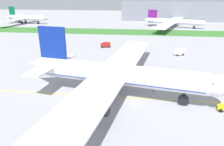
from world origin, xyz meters
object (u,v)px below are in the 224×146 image
at_px(service_truck_fuel_bowser, 179,52).
at_px(service_truck_catering_van, 52,57).
at_px(airliner_foreground, 115,75).
at_px(ground_crew_wingwalker_starboard, 139,84).
at_px(parked_airliner_far_left, 25,18).
at_px(service_truck_baggage_loader, 106,45).
at_px(ground_crew_marshaller_front, 185,101).
at_px(parked_airliner_far_centre, 172,22).
at_px(ground_crew_wingwalker_port, 153,89).

bearing_deg(service_truck_fuel_bowser, service_truck_catering_van, -165.45).
distance_m(service_truck_fuel_bowser, service_truck_catering_van, 57.55).
distance_m(airliner_foreground, ground_crew_wingwalker_starboard, 10.64).
bearing_deg(parked_airliner_far_left, service_truck_baggage_loader, -42.97).
relative_size(ground_crew_marshaller_front, service_truck_baggage_loader, 0.30).
bearing_deg(parked_airliner_far_centre, ground_crew_wingwalker_starboard, -102.68).
bearing_deg(ground_crew_marshaller_front, ground_crew_wingwalker_starboard, 140.85).
height_order(service_truck_fuel_bowser, parked_airliner_far_centre, parked_airliner_far_centre).
bearing_deg(service_truck_baggage_loader, parked_airliner_far_centre, 58.80).
bearing_deg(service_truck_catering_van, service_truck_baggage_loader, 52.42).
distance_m(ground_crew_wingwalker_port, parked_airliner_far_left, 172.70).
bearing_deg(ground_crew_wingwalker_starboard, airliner_foreground, -137.11).
bearing_deg(service_truck_fuel_bowser, service_truck_baggage_loader, 163.24).
relative_size(airliner_foreground, service_truck_baggage_loader, 16.74).
bearing_deg(service_truck_baggage_loader, ground_crew_wingwalker_starboard, -70.19).
distance_m(airliner_foreground, parked_airliner_far_centre, 133.95).
relative_size(airliner_foreground, ground_crew_marshaller_front, 55.54).
bearing_deg(service_truck_catering_van, airliner_foreground, -44.24).
xyz_separation_m(ground_crew_wingwalker_starboard, service_truck_baggage_loader, (-17.48, 48.52, 0.49)).
xyz_separation_m(ground_crew_wingwalker_port, service_truck_catering_van, (-41.24, 26.50, 0.55)).
distance_m(ground_crew_wingwalker_port, parked_airliner_far_centre, 128.69).
height_order(ground_crew_wingwalker_port, service_truck_fuel_bowser, service_truck_fuel_bowser).
distance_m(airliner_foreground, service_truck_catering_van, 42.47).
distance_m(airliner_foreground, ground_crew_marshaller_front, 19.61).
bearing_deg(airliner_foreground, service_truck_baggage_loader, 101.07).
relative_size(ground_crew_wingwalker_port, service_truck_catering_van, 0.32).
distance_m(ground_crew_wingwalker_starboard, parked_airliner_far_left, 167.44).
bearing_deg(service_truck_catering_van, ground_crew_marshaller_front, -33.90).
relative_size(ground_crew_marshaller_front, parked_airliner_far_centre, 0.02).
height_order(airliner_foreground, service_truck_fuel_bowser, airliner_foreground).
bearing_deg(airliner_foreground, service_truck_catering_van, 135.76).
relative_size(ground_crew_wingwalker_port, parked_airliner_far_left, 0.02).
distance_m(ground_crew_wingwalker_starboard, service_truck_fuel_bowser, 42.03).
relative_size(ground_crew_wingwalker_port, ground_crew_marshaller_front, 0.97).
bearing_deg(service_truck_catering_van, parked_airliner_far_centre, 57.09).
xyz_separation_m(airliner_foreground, ground_crew_wingwalker_starboard, (6.76, 6.28, -5.30)).
bearing_deg(parked_airliner_far_centre, ground_crew_marshaller_front, -96.82).
bearing_deg(parked_airliner_far_centre, parked_airliner_far_left, 176.95).
bearing_deg(ground_crew_wingwalker_starboard, ground_crew_marshaller_front, -39.15).
distance_m(service_truck_fuel_bowser, parked_airliner_far_left, 154.71).
bearing_deg(parked_airliner_far_left, parked_airliner_far_centre, -3.05).
bearing_deg(service_truck_fuel_bowser, airliner_foreground, -120.12).
bearing_deg(service_truck_fuel_bowser, ground_crew_wingwalker_starboard, -116.45).
bearing_deg(ground_crew_wingwalker_starboard, parked_airliner_far_centre, 77.32).
height_order(airliner_foreground, ground_crew_wingwalker_starboard, airliner_foreground).
xyz_separation_m(service_truck_baggage_loader, service_truck_fuel_bowser, (36.19, -10.90, 0.15)).
height_order(ground_crew_marshaller_front, service_truck_baggage_loader, service_truck_baggage_loader).
bearing_deg(airliner_foreground, ground_crew_marshaller_front, -10.23).
bearing_deg(service_truck_baggage_loader, parked_airliner_far_left, 137.03).
bearing_deg(ground_crew_marshaller_front, parked_airliner_far_centre, 83.18).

